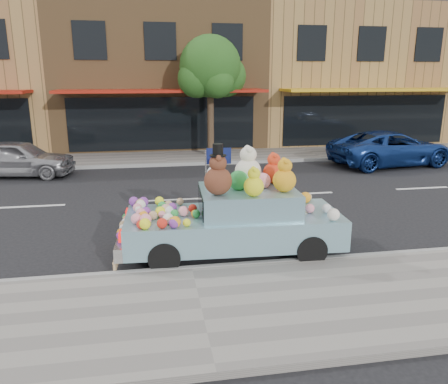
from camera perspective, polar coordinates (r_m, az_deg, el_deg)
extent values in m
plane|color=black|center=(12.94, -6.43, -1.03)|extent=(120.00, 120.00, 0.00)
cube|color=gray|center=(6.91, -2.96, -15.36)|extent=(60.00, 3.00, 0.12)
cube|color=gray|center=(19.25, -7.64, 4.41)|extent=(60.00, 3.00, 0.12)
cube|color=gray|center=(8.23, -4.24, -10.10)|extent=(60.00, 0.12, 0.13)
cube|color=gray|center=(17.78, -7.44, 3.56)|extent=(60.00, 0.12, 0.13)
cube|color=olive|center=(24.43, -8.49, 14.71)|extent=(10.00, 8.00, 7.00)
cube|color=#332D2B|center=(24.70, -8.84, 23.21)|extent=(10.00, 8.00, 0.30)
cube|color=black|center=(20.53, -7.95, 8.84)|extent=(8.50, 0.06, 2.40)
cube|color=maroon|center=(19.55, -8.01, 12.94)|extent=(9.00, 1.80, 0.12)
cube|color=black|center=(20.59, -17.15, 18.40)|extent=(1.40, 0.06, 1.60)
cube|color=black|center=(20.47, -8.33, 18.90)|extent=(1.40, 0.06, 1.60)
cube|color=black|center=(20.78, 0.44, 18.99)|extent=(1.40, 0.06, 1.60)
cube|color=olive|center=(26.65, 14.28, 14.44)|extent=(10.00, 8.00, 7.00)
cube|color=#332D2B|center=(26.90, 14.82, 22.22)|extent=(10.00, 8.00, 0.30)
cube|color=black|center=(23.13, 17.98, 8.94)|extent=(8.50, 0.06, 2.40)
cube|color=gold|center=(22.26, 19.35, 12.50)|extent=(9.00, 1.80, 0.12)
cube|color=black|center=(21.85, 11.40, 18.52)|extent=(1.40, 0.06, 1.60)
cube|color=black|center=(23.07, 18.73, 17.84)|extent=(1.40, 0.06, 1.60)
cube|color=black|center=(24.60, 25.17, 17.02)|extent=(1.40, 0.06, 1.60)
cylinder|color=#38281C|center=(19.21, -1.76, 9.16)|extent=(0.28, 0.28, 3.20)
sphere|color=#234D16|center=(19.11, -1.81, 16.09)|extent=(2.60, 2.60, 2.60)
sphere|color=#234D16|center=(19.52, 0.17, 14.90)|extent=(1.80, 1.80, 1.80)
sphere|color=#234D16|center=(18.84, -3.58, 14.57)|extent=(1.60, 1.60, 1.60)
sphere|color=#234D16|center=(18.55, -0.90, 14.28)|extent=(1.40, 1.40, 1.40)
sphere|color=#234D16|center=(19.67, -2.96, 15.18)|extent=(1.60, 1.60, 1.60)
imported|color=#9E9EA2|center=(17.39, -25.30, 4.00)|extent=(4.10, 2.18, 1.33)
imported|color=navy|center=(18.97, 20.96, 5.35)|extent=(5.28, 2.97, 1.39)
cylinder|color=black|center=(8.61, 11.32, -7.46)|extent=(0.61, 0.23, 0.60)
cylinder|color=black|center=(10.01, 8.56, -4.12)|extent=(0.61, 0.23, 0.60)
cylinder|color=black|center=(8.21, -7.80, -8.46)|extent=(0.61, 0.23, 0.60)
cylinder|color=black|center=(9.66, -7.72, -4.79)|extent=(0.61, 0.23, 0.60)
cube|color=#7DACBB|center=(8.92, 1.23, -4.64)|extent=(4.38, 1.90, 0.60)
cube|color=#7DACBB|center=(8.80, 3.19, -1.18)|extent=(1.97, 1.59, 0.50)
cube|color=silver|center=(8.95, -13.07, -6.01)|extent=(0.24, 1.79, 0.26)
cube|color=red|center=(8.20, -13.31, -5.60)|extent=(0.07, 0.28, 0.16)
cube|color=red|center=(9.48, -12.48, -2.73)|extent=(0.07, 0.28, 0.16)
cube|color=black|center=(8.69, -2.99, -1.39)|extent=(0.10, 1.30, 0.40)
sphere|color=#552918|center=(8.24, -0.79, 1.46)|extent=(0.54, 0.54, 0.54)
sphere|color=#552918|center=(8.17, -0.79, 3.81)|extent=(0.33, 0.33, 0.33)
sphere|color=#552918|center=(8.04, -0.67, 4.41)|extent=(0.13, 0.13, 0.13)
sphere|color=#552918|center=(8.26, -0.92, 4.70)|extent=(0.13, 0.13, 0.13)
cylinder|color=black|center=(8.14, -0.80, 4.79)|extent=(0.32, 0.32, 0.02)
cylinder|color=black|center=(8.12, -0.80, 5.55)|extent=(0.20, 0.20, 0.22)
sphere|color=beige|center=(9.01, 3.16, 2.67)|extent=(0.55, 0.55, 0.55)
sphere|color=beige|center=(8.95, 3.19, 4.90)|extent=(0.34, 0.34, 0.34)
sphere|color=beige|center=(8.81, 3.37, 5.48)|extent=(0.13, 0.13, 0.13)
sphere|color=beige|center=(9.04, 3.03, 5.73)|extent=(0.13, 0.13, 0.13)
sphere|color=orange|center=(8.54, 7.89, 1.50)|extent=(0.45, 0.45, 0.45)
sphere|color=orange|center=(8.47, 7.96, 3.43)|extent=(0.28, 0.28, 0.28)
sphere|color=orange|center=(8.36, 8.18, 3.91)|extent=(0.11, 0.11, 0.11)
sphere|color=orange|center=(8.55, 7.78, 4.16)|extent=(0.11, 0.11, 0.11)
sphere|color=red|center=(9.19, 6.48, 2.48)|extent=(0.44, 0.44, 0.44)
sphere|color=red|center=(9.13, 6.53, 4.23)|extent=(0.28, 0.28, 0.28)
sphere|color=red|center=(9.02, 6.72, 4.68)|extent=(0.10, 0.10, 0.10)
sphere|color=red|center=(9.20, 6.38, 4.89)|extent=(0.10, 0.10, 0.10)
sphere|color=white|center=(9.04, -1.03, 2.25)|extent=(0.41, 0.41, 0.41)
sphere|color=white|center=(8.98, -1.03, 3.89)|extent=(0.25, 0.25, 0.25)
sphere|color=white|center=(8.88, -0.95, 4.31)|extent=(0.10, 0.10, 0.10)
sphere|color=white|center=(9.05, -1.12, 4.51)|extent=(0.10, 0.10, 0.10)
sphere|color=yellow|center=(8.16, 3.91, 0.73)|extent=(0.38, 0.38, 0.38)
sphere|color=yellow|center=(8.11, 3.94, 2.42)|extent=(0.24, 0.24, 0.24)
sphere|color=yellow|center=(8.01, 4.09, 2.83)|extent=(0.09, 0.09, 0.09)
sphere|color=yellow|center=(8.17, 3.81, 3.07)|extent=(0.09, 0.09, 0.09)
sphere|color=#258B39|center=(8.66, 1.92, 1.51)|extent=(0.40, 0.40, 0.40)
sphere|color=pink|center=(8.80, 5.09, 1.48)|extent=(0.32, 0.32, 0.32)
sphere|color=tan|center=(8.54, -9.25, -3.02)|extent=(0.17, 0.17, 0.17)
sphere|color=pink|center=(8.34, -11.37, -3.45)|extent=(0.21, 0.21, 0.21)
sphere|color=tan|center=(9.17, -7.27, -1.66)|extent=(0.18, 0.18, 0.18)
sphere|color=#702D8B|center=(8.02, -6.54, -4.03)|extent=(0.20, 0.20, 0.20)
sphere|color=tan|center=(8.70, -10.43, -2.75)|extent=(0.17, 0.17, 0.17)
sphere|color=#EEF71B|center=(9.42, -8.44, -1.18)|extent=(0.20, 0.20, 0.20)
sphere|color=pink|center=(8.24, -10.20, -3.55)|extent=(0.22, 0.22, 0.22)
sphere|color=#EEF71B|center=(8.68, -8.30, -2.55)|extent=(0.21, 0.21, 0.21)
sphere|color=#FAE8C7|center=(9.22, -10.81, -1.64)|extent=(0.20, 0.20, 0.20)
sphere|color=#FAE8C7|center=(8.23, -7.31, -3.49)|extent=(0.21, 0.21, 0.21)
sphere|color=red|center=(8.02, -8.09, -4.07)|extent=(0.20, 0.20, 0.20)
sphere|color=#702D8B|center=(8.96, -6.78, -2.00)|extent=(0.19, 0.19, 0.19)
sphere|color=tan|center=(9.32, -10.88, -1.49)|extent=(0.20, 0.20, 0.20)
sphere|color=red|center=(8.86, -4.11, -2.16)|extent=(0.18, 0.18, 0.18)
sphere|color=orange|center=(8.04, -6.41, -3.90)|extent=(0.22, 0.22, 0.22)
sphere|color=silver|center=(8.72, -7.25, -2.45)|extent=(0.20, 0.20, 0.20)
sphere|color=#702D8B|center=(8.73, -10.17, -2.56)|extent=(0.20, 0.20, 0.20)
sphere|color=#258B39|center=(9.09, -8.07, -1.82)|extent=(0.19, 0.19, 0.19)
sphere|color=pink|center=(9.07, -11.27, -2.02)|extent=(0.18, 0.18, 0.18)
sphere|color=#FAE8C7|center=(8.99, -11.14, -2.29)|extent=(0.14, 0.14, 0.14)
sphere|color=red|center=(8.07, -10.81, -4.20)|extent=(0.16, 0.16, 0.16)
sphere|color=orange|center=(8.48, -10.47, -3.13)|extent=(0.19, 0.19, 0.19)
sphere|color=#702D8B|center=(9.48, -11.71, -1.22)|extent=(0.20, 0.20, 0.20)
sphere|color=#EEF71B|center=(8.02, -10.28, -4.12)|extent=(0.21, 0.21, 0.21)
sphere|color=pink|center=(8.66, -5.31, -2.51)|extent=(0.21, 0.21, 0.21)
sphere|color=tan|center=(9.41, -5.75, -1.25)|extent=(0.16, 0.16, 0.16)
sphere|color=orange|center=(8.56, -3.80, -2.84)|extent=(0.16, 0.16, 0.16)
sphere|color=pink|center=(8.67, -10.79, -2.72)|extent=(0.20, 0.20, 0.20)
sphere|color=silver|center=(8.63, -10.51, -2.99)|extent=(0.14, 0.14, 0.14)
sphere|color=#EEF71B|center=(8.26, -6.69, -3.66)|extent=(0.14, 0.14, 0.14)
sphere|color=#258B39|center=(8.55, -3.67, -2.85)|extent=(0.17, 0.17, 0.17)
sphere|color=pink|center=(8.59, -8.11, -2.94)|extent=(0.15, 0.15, 0.15)
sphere|color=#EEF71B|center=(8.08, -4.88, -4.00)|extent=(0.15, 0.15, 0.15)
sphere|color=#702D8B|center=(9.40, -10.48, -1.28)|extent=(0.21, 0.21, 0.21)
sphere|color=#FAE8C7|center=(8.43, -7.24, -3.33)|extent=(0.13, 0.13, 0.13)
sphere|color=#258B39|center=(8.63, -6.48, -2.78)|extent=(0.15, 0.15, 0.15)
sphere|color=#D8A88C|center=(8.76, -7.58, -2.26)|extent=(0.22, 0.22, 0.22)
sphere|color=#258B39|center=(9.61, -12.68, -3.20)|extent=(0.15, 0.15, 0.15)
sphere|color=silver|center=(9.34, -12.84, -3.81)|extent=(0.13, 0.13, 0.13)
sphere|color=#FAE8C7|center=(8.98, -13.07, -4.57)|extent=(0.14, 0.14, 0.14)
sphere|color=tan|center=(9.10, -13.00, -4.21)|extent=(0.17, 0.17, 0.17)
sphere|color=orange|center=(8.68, -13.28, -5.19)|extent=(0.17, 0.17, 0.17)
sphere|color=tan|center=(9.56, -12.71, -3.39)|extent=(0.13, 0.13, 0.13)
sphere|color=#702D8B|center=(8.54, -13.38, -5.55)|extent=(0.16, 0.16, 0.16)
sphere|color=#702D8B|center=(8.76, -13.23, -5.06)|extent=(0.15, 0.15, 0.15)
sphere|color=orange|center=(9.67, 10.59, -0.72)|extent=(0.24, 0.24, 0.24)
sphere|color=tan|center=(9.85, 10.87, -0.62)|extent=(0.19, 0.19, 0.19)
sphere|color=#FAE8C7|center=(8.61, 14.10, -2.89)|extent=(0.24, 0.24, 0.24)
sphere|color=pink|center=(9.00, 11.16, -2.12)|extent=(0.19, 0.19, 0.19)
sphere|color=silver|center=(9.06, 13.27, -2.10)|extent=(0.19, 0.19, 0.19)
cylinder|color=#997A54|center=(8.27, -14.11, -9.64)|extent=(0.06, 0.06, 0.17)
sphere|color=#997A54|center=(8.23, -14.15, -9.04)|extent=(0.07, 0.07, 0.07)
cylinder|color=#997A54|center=(8.38, -14.01, -9.30)|extent=(0.06, 0.06, 0.17)
sphere|color=#997A54|center=(8.34, -14.05, -8.70)|extent=(0.07, 0.07, 0.07)
cylinder|color=#997A54|center=(8.49, -13.92, -8.96)|extent=(0.06, 0.06, 0.17)
sphere|color=#997A54|center=(8.45, -13.96, -8.37)|extent=(0.07, 0.07, 0.07)
cylinder|color=#997A54|center=(8.60, -13.83, -8.64)|extent=(0.06, 0.06, 0.17)
sphere|color=#997A54|center=(8.56, -13.87, -8.05)|extent=(0.07, 0.07, 0.07)
cylinder|color=#997A54|center=(8.71, -13.74, -8.32)|extent=(0.06, 0.06, 0.17)
sphere|color=#997A54|center=(8.67, -13.78, -7.74)|extent=(0.07, 0.07, 0.07)
cylinder|color=#997A54|center=(8.82, -13.65, -8.01)|extent=(0.06, 0.06, 0.17)
sphere|color=#997A54|center=(8.78, -13.69, -7.44)|extent=(0.07, 0.07, 0.07)
cylinder|color=#997A54|center=(8.93, -13.57, -7.71)|extent=(0.06, 0.06, 0.17)
sphere|color=#997A54|center=(8.90, -13.61, -7.14)|extent=(0.07, 0.07, 0.07)
cylinder|color=#997A54|center=(9.04, -13.49, -7.41)|extent=(0.06, 0.06, 0.17)
sphere|color=#997A54|center=(9.01, -13.52, -6.85)|extent=(0.07, 0.07, 0.07)
cylinder|color=#997A54|center=(9.15, -13.41, -7.12)|extent=(0.06, 0.06, 0.17)
sphere|color=#997A54|center=(9.12, -13.44, -6.57)|extent=(0.07, 0.07, 0.07)
cylinder|color=#997A54|center=(9.27, -13.33, -6.84)|extent=(0.06, 0.06, 0.17)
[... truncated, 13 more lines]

